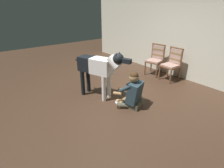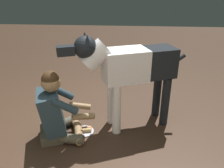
{
  "view_description": "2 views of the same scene",
  "coord_description": "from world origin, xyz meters",
  "px_view_note": "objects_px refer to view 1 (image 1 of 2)",
  "views": [
    {
      "loc": [
        2.91,
        -2.44,
        2.15
      ],
      "look_at": [
        0.14,
        -0.26,
        0.57
      ],
      "focal_mm": 28.61,
      "sensor_mm": 36.0,
      "label": 1
    },
    {
      "loc": [
        -0.41,
        2.29,
        1.7
      ],
      "look_at": [
        -0.22,
        -0.12,
        0.61
      ],
      "focal_mm": 36.44,
      "sensor_mm": 36.0,
      "label": 2
    }
  ],
  "objects_px": {
    "dining_chair_left_of_pair": "(156,58)",
    "large_dog": "(99,67)",
    "dining_chair_right_of_pair": "(172,62)",
    "hot_dog_on_plate": "(120,102)",
    "person_sitting_on_floor": "(132,93)"
  },
  "relations": [
    {
      "from": "dining_chair_right_of_pair",
      "to": "large_dog",
      "type": "distance_m",
      "value": 2.43
    },
    {
      "from": "large_dog",
      "to": "dining_chair_right_of_pair",
      "type": "bearing_deg",
      "value": 80.53
    },
    {
      "from": "dining_chair_left_of_pair",
      "to": "hot_dog_on_plate",
      "type": "relative_size",
      "value": 4.13
    },
    {
      "from": "large_dog",
      "to": "hot_dog_on_plate",
      "type": "bearing_deg",
      "value": 20.96
    },
    {
      "from": "large_dog",
      "to": "dining_chair_left_of_pair",
      "type": "bearing_deg",
      "value": 95.42
    },
    {
      "from": "dining_chair_right_of_pair",
      "to": "large_dog",
      "type": "xyz_separation_m",
      "value": [
        -0.4,
        -2.39,
        0.24
      ]
    },
    {
      "from": "dining_chair_right_of_pair",
      "to": "hot_dog_on_plate",
      "type": "bearing_deg",
      "value": -86.35
    },
    {
      "from": "dining_chair_left_of_pair",
      "to": "dining_chair_right_of_pair",
      "type": "height_order",
      "value": "same"
    },
    {
      "from": "dining_chair_left_of_pair",
      "to": "dining_chair_right_of_pair",
      "type": "distance_m",
      "value": 0.62
    },
    {
      "from": "person_sitting_on_floor",
      "to": "dining_chair_right_of_pair",
      "type": "bearing_deg",
      "value": 101.6
    },
    {
      "from": "dining_chair_left_of_pair",
      "to": "large_dog",
      "type": "xyz_separation_m",
      "value": [
        0.23,
        -2.39,
        0.24
      ]
    },
    {
      "from": "dining_chair_right_of_pair",
      "to": "hot_dog_on_plate",
      "type": "relative_size",
      "value": 4.13
    },
    {
      "from": "dining_chair_right_of_pair",
      "to": "person_sitting_on_floor",
      "type": "height_order",
      "value": "dining_chair_right_of_pair"
    },
    {
      "from": "large_dog",
      "to": "hot_dog_on_plate",
      "type": "distance_m",
      "value": 0.95
    },
    {
      "from": "dining_chair_left_of_pair",
      "to": "large_dog",
      "type": "relative_size",
      "value": 0.67
    }
  ]
}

